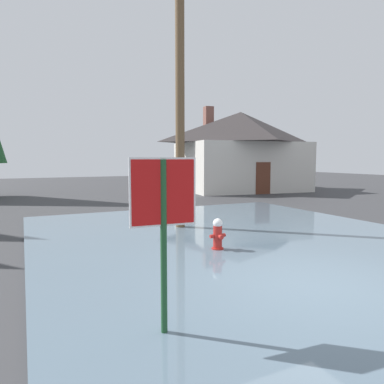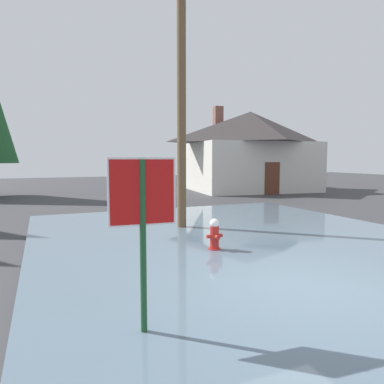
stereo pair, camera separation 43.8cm
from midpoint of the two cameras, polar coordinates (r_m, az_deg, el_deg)
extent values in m
cube|color=#38383A|center=(6.63, 17.19, -14.81)|extent=(80.00, 80.00, 0.10)
cube|color=slate|center=(9.33, 8.37, -8.18)|extent=(10.66, 13.69, 0.07)
cube|color=silver|center=(4.82, 23.81, -22.40)|extent=(4.43, 0.70, 0.01)
cylinder|color=#1E4C28|center=(4.39, -7.48, -9.33)|extent=(0.08, 0.08, 2.21)
cube|color=white|center=(4.26, -7.60, -0.01)|extent=(0.83, 0.08, 0.83)
cube|color=red|center=(4.26, -7.60, -0.01)|extent=(0.78, 0.09, 0.78)
cylinder|color=#AD231E|center=(8.55, 2.66, -9.28)|extent=(0.29, 0.29, 0.10)
cylinder|color=#AD231E|center=(8.48, 2.67, -7.24)|extent=(0.21, 0.21, 0.53)
sphere|color=white|center=(8.41, 2.68, -5.06)|extent=(0.23, 0.23, 0.23)
cylinder|color=#AD231E|center=(8.40, 1.74, -7.17)|extent=(0.10, 0.09, 0.09)
cylinder|color=#AD231E|center=(8.55, 3.58, -6.96)|extent=(0.10, 0.09, 0.09)
cylinder|color=#AD231E|center=(8.34, 3.17, -7.27)|extent=(0.10, 0.10, 0.10)
cylinder|color=brown|center=(11.25, -3.12, 16.25)|extent=(0.28, 0.28, 8.67)
cube|color=beige|center=(25.27, 7.27, 4.08)|extent=(8.58, 7.24, 3.31)
pyramid|color=#332D2D|center=(25.36, 7.34, 10.27)|extent=(9.27, 7.82, 2.15)
cube|color=brown|center=(25.67, 2.17, 11.45)|extent=(0.67, 0.67, 1.94)
cube|color=#592D1E|center=(22.47, 10.85, 2.20)|extent=(1.00, 0.18, 2.00)
camera|label=1|loc=(0.22, -91.25, -0.12)|focal=33.08mm
camera|label=2|loc=(0.22, 88.75, 0.12)|focal=33.08mm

